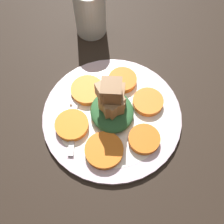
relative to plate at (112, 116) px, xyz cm
name	(u,v)px	position (x,y,z in cm)	size (l,w,h in cm)	color
table_slab	(112,119)	(0.00, 0.00, -1.52)	(120.00, 120.00, 2.00)	black
plate	(112,116)	(0.00, 0.00, 0.00)	(29.01, 29.01, 1.05)	silver
carrot_slice_0	(148,102)	(-1.01, 7.95, 1.22)	(6.48, 6.48, 1.27)	orange
carrot_slice_1	(122,80)	(-7.53, 3.92, 1.22)	(6.29, 6.29, 1.27)	orange
carrot_slice_2	(87,90)	(-6.51, -4.06, 1.22)	(7.15, 7.15, 1.27)	orange
carrot_slice_3	(72,125)	(1.08, -8.49, 1.22)	(6.79, 6.79, 1.27)	orange
carrot_slice_4	(104,150)	(7.68, -3.17, 1.22)	(7.49, 7.49, 1.27)	orange
carrot_slice_5	(144,139)	(7.03, 4.98, 1.22)	(6.27, 6.27, 1.27)	orange
center_pile	(112,104)	(-0.38, 0.06, 4.24)	(9.83, 8.85, 10.15)	#2D6033
fork	(74,115)	(-1.43, -7.71, 0.78)	(17.12, 5.45, 0.40)	silver
water_glass	(89,11)	(-25.20, -0.26, 5.51)	(7.45, 7.45, 12.06)	silver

